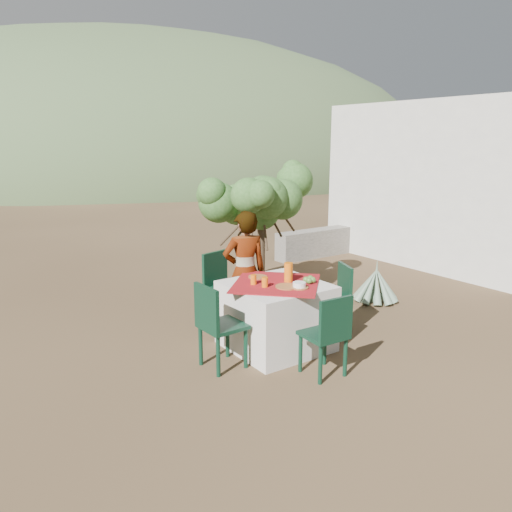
{
  "coord_description": "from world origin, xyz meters",
  "views": [
    {
      "loc": [
        -3.43,
        -4.04,
        2.32
      ],
      "look_at": [
        -0.2,
        0.62,
        0.99
      ],
      "focal_mm": 35.0,
      "sensor_mm": 36.0,
      "label": 1
    }
  ],
  "objects_px": {
    "person": "(245,272)",
    "juice_pitcher": "(288,272)",
    "chair_far": "(221,283)",
    "chair_right": "(337,295)",
    "chair_near": "(328,332)",
    "agave": "(376,286)",
    "chair_left": "(216,322)",
    "guesthouse": "(462,182)",
    "shrub_tree": "(262,206)",
    "table": "(276,315)"
  },
  "relations": [
    {
      "from": "juice_pitcher",
      "to": "person",
      "type": "bearing_deg",
      "value": 102.13
    },
    {
      "from": "chair_far",
      "to": "chair_right",
      "type": "relative_size",
      "value": 1.08
    },
    {
      "from": "chair_right",
      "to": "shrub_tree",
      "type": "xyz_separation_m",
      "value": [
        0.03,
        1.62,
        0.92
      ]
    },
    {
      "from": "person",
      "to": "agave",
      "type": "height_order",
      "value": "person"
    },
    {
      "from": "agave",
      "to": "guesthouse",
      "type": "xyz_separation_m",
      "value": [
        3.6,
        1.09,
        1.26
      ]
    },
    {
      "from": "chair_far",
      "to": "guesthouse",
      "type": "distance_m",
      "value": 5.97
    },
    {
      "from": "chair_near",
      "to": "shrub_tree",
      "type": "distance_m",
      "value": 2.8
    },
    {
      "from": "chair_near",
      "to": "chair_right",
      "type": "xyz_separation_m",
      "value": [
        0.92,
        0.85,
        -0.01
      ]
    },
    {
      "from": "chair_near",
      "to": "chair_left",
      "type": "bearing_deg",
      "value": -41.77
    },
    {
      "from": "chair_far",
      "to": "agave",
      "type": "distance_m",
      "value": 2.36
    },
    {
      "from": "chair_far",
      "to": "person",
      "type": "bearing_deg",
      "value": -95.52
    },
    {
      "from": "chair_left",
      "to": "juice_pitcher",
      "type": "relative_size",
      "value": 4.18
    },
    {
      "from": "chair_right",
      "to": "chair_near",
      "type": "bearing_deg",
      "value": -25.79
    },
    {
      "from": "agave",
      "to": "chair_left",
      "type": "bearing_deg",
      "value": -169.1
    },
    {
      "from": "chair_near",
      "to": "juice_pitcher",
      "type": "distance_m",
      "value": 0.96
    },
    {
      "from": "chair_near",
      "to": "agave",
      "type": "relative_size",
      "value": 1.21
    },
    {
      "from": "table",
      "to": "chair_far",
      "type": "bearing_deg",
      "value": 93.44
    },
    {
      "from": "chair_far",
      "to": "chair_right",
      "type": "xyz_separation_m",
      "value": [
        0.96,
        -1.13,
        -0.04
      ]
    },
    {
      "from": "chair_right",
      "to": "guesthouse",
      "type": "bearing_deg",
      "value": 129.93
    },
    {
      "from": "chair_near",
      "to": "agave",
      "type": "bearing_deg",
      "value": -145.56
    },
    {
      "from": "chair_near",
      "to": "guesthouse",
      "type": "distance_m",
      "value": 6.41
    },
    {
      "from": "chair_left",
      "to": "shrub_tree",
      "type": "relative_size",
      "value": 0.51
    },
    {
      "from": "table",
      "to": "juice_pitcher",
      "type": "bearing_deg",
      "value": -12.64
    },
    {
      "from": "shrub_tree",
      "to": "agave",
      "type": "relative_size",
      "value": 2.5
    },
    {
      "from": "chair_near",
      "to": "juice_pitcher",
      "type": "relative_size",
      "value": 3.94
    },
    {
      "from": "chair_right",
      "to": "shrub_tree",
      "type": "height_order",
      "value": "shrub_tree"
    },
    {
      "from": "chair_right",
      "to": "person",
      "type": "relative_size",
      "value": 0.56
    },
    {
      "from": "chair_far",
      "to": "agave",
      "type": "relative_size",
      "value": 1.29
    },
    {
      "from": "person",
      "to": "guesthouse",
      "type": "distance_m",
      "value": 5.92
    },
    {
      "from": "chair_far",
      "to": "chair_right",
      "type": "bearing_deg",
      "value": -63.5
    },
    {
      "from": "chair_far",
      "to": "agave",
      "type": "bearing_deg",
      "value": -28.69
    },
    {
      "from": "guesthouse",
      "to": "chair_left",
      "type": "bearing_deg",
      "value": -165.81
    },
    {
      "from": "table",
      "to": "person",
      "type": "relative_size",
      "value": 0.87
    },
    {
      "from": "chair_far",
      "to": "shrub_tree",
      "type": "bearing_deg",
      "value": 12.14
    },
    {
      "from": "chair_near",
      "to": "juice_pitcher",
      "type": "xyz_separation_m",
      "value": [
        0.17,
        0.85,
        0.4
      ]
    },
    {
      "from": "chair_left",
      "to": "person",
      "type": "distance_m",
      "value": 1.14
    },
    {
      "from": "table",
      "to": "chair_left",
      "type": "xyz_separation_m",
      "value": [
        -0.83,
        -0.09,
        0.12
      ]
    },
    {
      "from": "chair_near",
      "to": "chair_far",
      "type": "bearing_deg",
      "value": -86.13
    },
    {
      "from": "chair_left",
      "to": "chair_near",
      "type": "bearing_deg",
      "value": -136.78
    },
    {
      "from": "person",
      "to": "agave",
      "type": "distance_m",
      "value": 2.27
    },
    {
      "from": "chair_left",
      "to": "juice_pitcher",
      "type": "height_order",
      "value": "juice_pitcher"
    },
    {
      "from": "table",
      "to": "chair_near",
      "type": "bearing_deg",
      "value": -91.65
    },
    {
      "from": "chair_far",
      "to": "guesthouse",
      "type": "xyz_separation_m",
      "value": [
        5.86,
        0.49,
        1.0
      ]
    },
    {
      "from": "person",
      "to": "juice_pitcher",
      "type": "height_order",
      "value": "person"
    },
    {
      "from": "juice_pitcher",
      "to": "table",
      "type": "bearing_deg",
      "value": 167.36
    },
    {
      "from": "table",
      "to": "chair_far",
      "type": "height_order",
      "value": "chair_far"
    },
    {
      "from": "person",
      "to": "juice_pitcher",
      "type": "distance_m",
      "value": 0.7
    },
    {
      "from": "chair_right",
      "to": "shrub_tree",
      "type": "relative_size",
      "value": 0.48
    },
    {
      "from": "agave",
      "to": "juice_pitcher",
      "type": "bearing_deg",
      "value": -165.72
    },
    {
      "from": "table",
      "to": "chair_far",
      "type": "relative_size",
      "value": 1.43
    }
  ]
}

